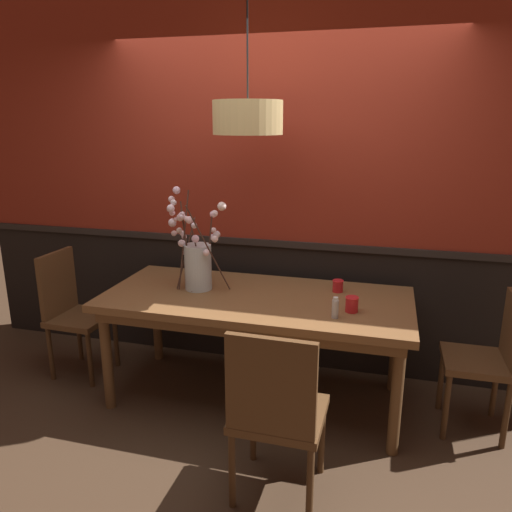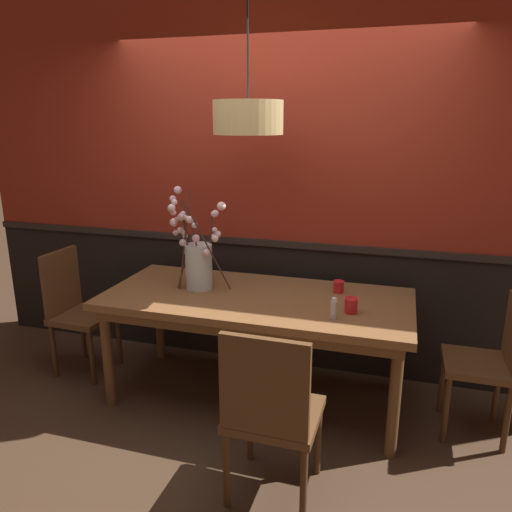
{
  "view_description": "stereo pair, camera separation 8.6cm",
  "coord_description": "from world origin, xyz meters",
  "views": [
    {
      "loc": [
        0.81,
        -3.0,
        1.92
      ],
      "look_at": [
        0.0,
        0.0,
        1.05
      ],
      "focal_mm": 34.36,
      "sensor_mm": 36.0,
      "label": 1
    },
    {
      "loc": [
        0.89,
        -2.97,
        1.92
      ],
      "look_at": [
        0.0,
        0.0,
        1.05
      ],
      "focal_mm": 34.36,
      "sensor_mm": 36.0,
      "label": 2
    }
  ],
  "objects": [
    {
      "name": "candle_holder_nearer_edge",
      "position": [
        0.64,
        -0.12,
        0.82
      ],
      "size": [
        0.08,
        0.08,
        0.1
      ],
      "color": "red",
      "rests_on": "dining_table"
    },
    {
      "name": "vase_with_blossoms",
      "position": [
        -0.44,
        0.03,
        0.98
      ],
      "size": [
        0.54,
        0.42,
        0.71
      ],
      "color": "silver",
      "rests_on": "dining_table"
    },
    {
      "name": "candle_holder_nearer_center",
      "position": [
        0.52,
        0.22,
        0.82
      ],
      "size": [
        0.08,
        0.08,
        0.08
      ],
      "color": "red",
      "rests_on": "dining_table"
    },
    {
      "name": "condiment_bottle",
      "position": [
        0.56,
        -0.24,
        0.84
      ],
      "size": [
        0.04,
        0.04,
        0.13
      ],
      "color": "#ADADB2",
      "rests_on": "dining_table"
    },
    {
      "name": "chair_head_east_end",
      "position": [
        1.48,
        0.02,
        0.52
      ],
      "size": [
        0.4,
        0.4,
        0.91
      ],
      "color": "brown",
      "rests_on": "ground"
    },
    {
      "name": "chair_near_side_right",
      "position": [
        0.35,
        -0.92,
        0.54
      ],
      "size": [
        0.46,
        0.45,
        0.97
      ],
      "color": "brown",
      "rests_on": "ground"
    },
    {
      "name": "ground_plane",
      "position": [
        0.0,
        0.0,
        0.0
      ],
      "size": [
        24.0,
        24.0,
        0.0
      ],
      "primitive_type": "plane",
      "color": "#422D1E"
    },
    {
      "name": "chair_head_west_end",
      "position": [
        -1.46,
        0.01,
        0.53
      ],
      "size": [
        0.42,
        0.42,
        0.96
      ],
      "color": "brown",
      "rests_on": "ground"
    },
    {
      "name": "dining_table",
      "position": [
        0.0,
        0.0,
        0.69
      ],
      "size": [
        2.06,
        0.93,
        0.77
      ],
      "color": "brown",
      "rests_on": "ground"
    },
    {
      "name": "chair_far_side_left",
      "position": [
        -0.35,
        0.89,
        0.51
      ],
      "size": [
        0.45,
        0.47,
        0.92
      ],
      "color": "brown",
      "rests_on": "ground"
    },
    {
      "name": "back_wall",
      "position": [
        0.0,
        0.62,
        1.44
      ],
      "size": [
        5.14,
        0.14,
        2.89
      ],
      "color": "black",
      "rests_on": "ground"
    },
    {
      "name": "pendant_lamp",
      "position": [
        -0.07,
        0.07,
        1.93
      ],
      "size": [
        0.44,
        0.44,
        1.06
      ],
      "color": "tan"
    }
  ]
}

